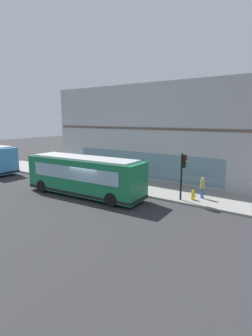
{
  "coord_description": "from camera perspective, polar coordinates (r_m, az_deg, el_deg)",
  "views": [
    {
      "loc": [
        -14.29,
        -13.27,
        6.01
      ],
      "look_at": [
        1.78,
        -1.88,
        2.29
      ],
      "focal_mm": 28.1,
      "sensor_mm": 36.0,
      "label": 1
    }
  ],
  "objects": [
    {
      "name": "sidewalk_curb",
      "position": [
        24.05,
        0.6,
        -3.6
      ],
      "size": [
        4.53,
        40.0,
        0.15
      ],
      "primitive_type": "cube",
      "color": "gray",
      "rests_on": "ground"
    },
    {
      "name": "pedestrian_near_hydrant",
      "position": [
        25.5,
        -1.95,
        -0.3
      ],
      "size": [
        0.32,
        0.32,
        1.73
      ],
      "color": "black",
      "rests_on": "sidewalk_curb"
    },
    {
      "name": "pedestrian_near_building_entrance",
      "position": [
        23.53,
        -0.56,
        -1.09
      ],
      "size": [
        0.32,
        0.32,
        1.82
      ],
      "color": "black",
      "rests_on": "sidewalk_curb"
    },
    {
      "name": "traffic_light_near_corner",
      "position": [
        19.2,
        12.32,
        0.03
      ],
      "size": [
        0.32,
        0.49,
        3.43
      ],
      "color": "black",
      "rests_on": "sidewalk_curb"
    },
    {
      "name": "pedestrian_walking_along_curb",
      "position": [
        29.95,
        -11.42,
        0.92
      ],
      "size": [
        0.32,
        0.32,
        1.56
      ],
      "color": "#3359A5",
      "rests_on": "sidewalk_curb"
    },
    {
      "name": "fire_hydrant",
      "position": [
        19.9,
        14.32,
        -5.68
      ],
      "size": [
        0.35,
        0.35,
        0.74
      ],
      "color": "yellow",
      "rests_on": "sidewalk_curb"
    },
    {
      "name": "city_bus_nearside",
      "position": [
        20.92,
        -9.1,
        -1.74
      ],
      "size": [
        3.12,
        10.17,
        3.07
      ],
      "color": "#197247",
      "rests_on": "ground"
    },
    {
      "name": "building_corner",
      "position": [
        27.94,
        6.99,
        7.74
      ],
      "size": [
        6.31,
        22.54,
        9.24
      ],
      "color": "#A8A8AD",
      "rests_on": "ground"
    },
    {
      "name": "pedestrian_by_light_pole",
      "position": [
        20.32,
        16.27,
        -3.82
      ],
      "size": [
        0.32,
        0.32,
        1.6
      ],
      "color": "#3359A5",
      "rests_on": "sidewalk_curb"
    },
    {
      "name": "ground",
      "position": [
        20.41,
        -7.26,
        -6.52
      ],
      "size": [
        120.0,
        120.0,
        0.0
      ],
      "primitive_type": "plane",
      "color": "#2D2D30"
    }
  ]
}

